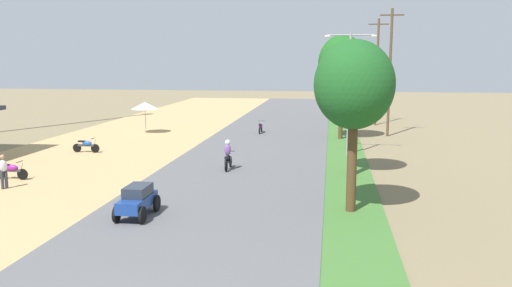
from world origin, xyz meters
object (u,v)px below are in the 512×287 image
Objects in this scene: streetlamp_near at (349,85)px; utility_pole_near at (377,71)px; median_tree_third at (342,64)px; median_tree_fourth at (341,52)px; motorbike_foreground_rider at (228,155)px; car_sedan_blue at (137,199)px; parked_motorbike_fourth at (11,170)px; vendor_umbrella at (145,106)px; parked_motorbike_fifth at (86,145)px; streetlamp_mid at (344,79)px; median_tree_second at (354,69)px; pedestrian_on_shoulder at (3,170)px; streetlamp_far at (341,71)px; median_tree_nearest at (354,86)px; utility_pole_far at (390,71)px; motorbike_ahead_second at (261,127)px.

utility_pole_near reaches higher than streetlamp_near.
median_tree_third is at bearing 92.86° from streetlamp_near.
streetlamp_near is 0.79× the size of utility_pole_near.
motorbike_foreground_rider is at bearing -105.42° from median_tree_fourth.
car_sedan_blue is at bearing -101.19° from motorbike_foreground_rider.
vendor_umbrella reaches higher than parked_motorbike_fourth.
streetlamp_mid is at bearing 41.07° from parked_motorbike_fifth.
streetlamp_mid is 4.26m from utility_pole_near.
car_sedan_blue is (8.35, -12.86, 0.19)m from parked_motorbike_fifth.
median_tree_second is at bearing 45.78° from car_sedan_blue.
streetlamp_far reaches higher than pedestrian_on_shoulder.
median_tree_nearest is 0.68× the size of utility_pole_far.
utility_pole_near is at bearing 83.52° from median_tree_nearest.
streetlamp_mid is at bearing 130.44° from utility_pole_far.
streetlamp_mid is at bearing 56.31° from pedestrian_on_shoulder.
pedestrian_on_shoulder is 11.03m from motorbike_foreground_rider.
streetlamp_far reaches higher than median_tree_third.
utility_pole_far is at bearing 77.23° from median_tree_second.
car_sedan_blue is at bearing -110.45° from utility_pole_near.
median_tree_fourth is (0.04, 10.50, 1.02)m from median_tree_third.
median_tree_nearest is at bearing 13.62° from car_sedan_blue.
median_tree_third is at bearing -90.24° from median_tree_fourth.
streetlamp_near is at bearing -89.03° from median_tree_fourth.
parked_motorbike_fourth is 1.11× the size of pedestrian_on_shoulder.
parked_motorbike_fifth is 1.11× the size of pedestrian_on_shoulder.
streetlamp_near is at bearing 90.11° from median_tree_second.
median_tree_second is 18.87m from streetlamp_mid.
pedestrian_on_shoulder is 0.20× the size of median_tree_fourth.
median_tree_second is 8.10m from motorbike_foreground_rider.
motorbike_ahead_second is (-9.72, -7.07, -4.43)m from utility_pole_near.
median_tree_nearest is 22.75m from motorbike_ahead_second.
parked_motorbike_fourth is 1.00× the size of motorbike_foreground_rider.
streetlamp_mid reaches higher than motorbike_ahead_second.
median_tree_nearest is 12.58m from streetlamp_near.
median_tree_fourth is (15.71, 9.73, 4.39)m from vendor_umbrella.
parked_motorbike_fifth is 22.46m from streetlamp_mid.
median_tree_second is 3.88× the size of motorbike_ahead_second.
streetlamp_mid reaches higher than pedestrian_on_shoulder.
vendor_umbrella is at bearing 89.78° from pedestrian_on_shoulder.
vendor_umbrella is 0.38× the size of median_tree_nearest.
streetlamp_near is 28.72m from streetlamp_far.
pedestrian_on_shoulder is 17.54m from median_tree_second.
parked_motorbike_fourth is 1.00× the size of parked_motorbike_fifth.
parked_motorbike_fourth is at bearing 114.32° from pedestrian_on_shoulder.
parked_motorbike_fifth is 23.14m from utility_pole_far.
parked_motorbike_fourth is 16.98m from vendor_umbrella.
median_tree_fourth is 3.92m from utility_pole_near.
median_tree_fourth is at bearing 90.10° from median_tree_nearest.
motorbike_ahead_second is (-0.15, 14.40, -0.28)m from motorbike_foreground_rider.
utility_pole_near is (2.99, 15.85, 0.56)m from streetlamp_near.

